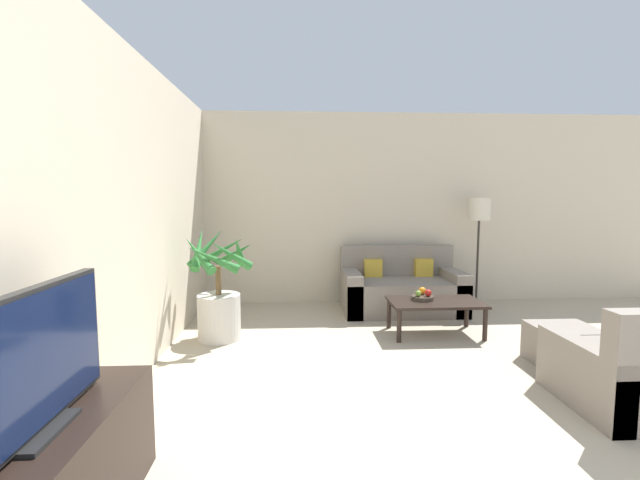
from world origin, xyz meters
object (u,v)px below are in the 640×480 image
fruit_bowl (422,298)px  apple_green (418,293)px  apple_red (428,293)px  armchair (629,374)px  floor_lamp (479,216)px  television (34,363)px  ottoman (563,345)px  coffee_table (435,305)px  potted_palm (219,297)px  orange_fruit (422,291)px  sofa_loveseat (401,290)px

fruit_bowl → apple_green: apple_green is taller
apple_red → armchair: 1.99m
floor_lamp → apple_red: bearing=-132.1°
television → ottoman: size_ratio=1.82×
television → armchair: television is taller
coffee_table → potted_palm: bearing=-179.1°
television → orange_fruit: size_ratio=11.98×
apple_red → apple_green: size_ratio=1.15×
sofa_loveseat → armchair: sofa_loveseat is taller
fruit_bowl → potted_palm: bearing=-177.6°
ottoman → coffee_table: bearing=134.0°
floor_lamp → apple_red: 1.76m
potted_palm → apple_red: size_ratio=15.82×
floor_lamp → coffee_table: floor_lamp is taller
potted_palm → floor_lamp: floor_lamp is taller
ottoman → television: bearing=-150.7°
potted_palm → orange_fruit: 2.25m
apple_red → orange_fruit: size_ratio=0.92×
sofa_loveseat → apple_green: sofa_loveseat is taller
potted_palm → coffee_table: potted_palm is taller
apple_red → apple_green: bearing=177.7°
coffee_table → armchair: (0.84, -1.73, -0.08)m
coffee_table → apple_red: size_ratio=13.29×
sofa_loveseat → floor_lamp: size_ratio=1.04×
sofa_loveseat → potted_palm: bearing=-155.0°
armchair → ottoman: size_ratio=1.60×
floor_lamp → apple_green: bearing=-135.1°
apple_red → coffee_table: bearing=-19.8°
coffee_table → apple_green: size_ratio=15.32×
floor_lamp → fruit_bowl: 1.80m
armchair → ottoman: bearing=87.0°
coffee_table → orange_fruit: size_ratio=12.24×
fruit_bowl → floor_lamp: bearing=45.7°
coffee_table → fruit_bowl: (-0.13, 0.06, 0.07)m
sofa_loveseat → armchair: bearing=-70.3°
ottoman → apple_red: bearing=135.5°
armchair → apple_green: bearing=120.2°
apple_green → armchair: armchair is taller
armchair → sofa_loveseat: bearing=109.7°
coffee_table → apple_red: apple_red is taller
television → floor_lamp: floor_lamp is taller
floor_lamp → sofa_loveseat: bearing=-170.2°
apple_green → armchair: (1.03, -1.76, -0.20)m
sofa_loveseat → ottoman: (1.02, -1.91, -0.11)m
orange_fruit → armchair: size_ratio=0.10×
television → apple_green: 3.75m
orange_fruit → floor_lamp: bearing=44.4°
fruit_bowl → armchair: armchair is taller
sofa_loveseat → orange_fruit: sofa_loveseat is taller
potted_palm → apple_red: bearing=1.6°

